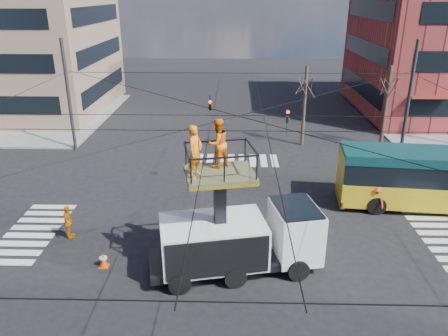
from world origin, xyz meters
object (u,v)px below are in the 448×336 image
utility_truck (239,225)px  worker_ground (68,222)px  flagger (376,200)px  traffic_cone (103,260)px

utility_truck → worker_ground: 8.42m
worker_ground → flagger: worker_ground is taller
utility_truck → worker_ground: utility_truck is taller
flagger → worker_ground: bearing=-113.8°
utility_truck → traffic_cone: 6.01m
worker_ground → flagger: 15.46m
utility_truck → worker_ground: (-8.01, 2.27, -1.26)m
traffic_cone → flagger: size_ratio=0.42×
utility_truck → flagger: utility_truck is taller
worker_ground → traffic_cone: bearing=-145.4°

